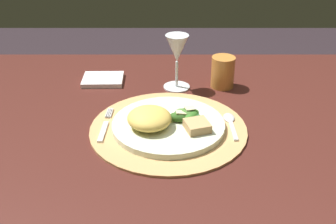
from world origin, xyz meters
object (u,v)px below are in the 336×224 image
Objects in this scene: dinner_plate at (168,125)px; spoon at (230,121)px; napkin at (103,80)px; fork at (105,126)px; dining_table at (179,155)px; amber_tumbler at (222,72)px; wine_glass at (177,52)px.

spoon is at bearing 9.30° from dinner_plate.
napkin is at bearing 125.39° from dinner_plate.
spoon is (0.15, 0.02, -0.00)m from dinner_plate.
dinner_plate reaches higher than fork.
napkin reaches higher than dining_table.
napkin is at bearing 140.56° from dining_table.
fork is 0.30m from spoon.
dining_table is at bearing -39.44° from napkin.
fork is 0.27m from napkin.
amber_tumbler is at bearing 88.76° from spoon.
spoon is 0.81× the size of wine_glass.
fork is 0.39m from amber_tumbler.
dinner_plate is 0.15m from fork.
dinner_plate is 1.71× the size of wine_glass.
dining_table is at bearing 152.09° from spoon.
wine_glass is at bearing -176.51° from amber_tumbler.
dinner_plate reaches higher than napkin.
dining_table is 0.17m from dinner_plate.
fork is 1.74× the size of amber_tumbler.
fork is (-0.15, 0.00, -0.00)m from dinner_plate.
amber_tumbler is at bearing 50.31° from dining_table.
napkin is at bearing 144.27° from spoon.
dinner_plate is 0.25m from wine_glass.
spoon is at bearing -58.61° from wine_glass.
napkin is (-0.34, 0.25, -0.00)m from spoon.
wine_glass is at bearing 92.24° from dining_table.
wine_glass is 0.15m from amber_tumbler.
dining_table is 15.28× the size of amber_tumbler.
amber_tumbler is at bearing 3.49° from wine_glass.
spoon and napkin have the same top height.
spoon is at bearing -35.73° from napkin.
wine_glass is at bearing 121.39° from spoon.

